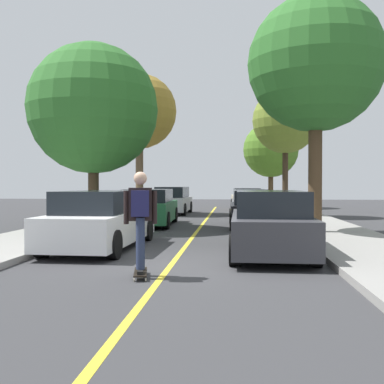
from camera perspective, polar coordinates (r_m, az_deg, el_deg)
ground at (r=9.33m, az=-2.58°, el=-9.04°), size 80.00×80.00×0.00m
center_line at (r=13.26m, az=-0.23°, el=-6.04°), size 0.12×39.20×0.01m
parked_car_left_nearest at (r=11.79m, az=-11.23°, el=-3.43°), size 1.96×4.74×1.46m
parked_car_left_near at (r=18.03m, az=-5.44°, el=-1.96°), size 2.09×4.53×1.43m
parked_car_left_far at (r=25.04m, az=-2.45°, el=-1.08°), size 1.89×4.09×1.48m
parked_car_right_nearest at (r=10.67m, az=9.69°, el=-3.86°), size 1.85×4.53×1.47m
parked_car_right_near at (r=17.27m, az=7.97°, el=-2.14°), size 2.00×4.10×1.39m
parked_car_right_far at (r=22.79m, az=7.29°, el=-1.41°), size 1.92×4.17×1.37m
parked_car_right_farthest at (r=29.71m, az=6.80°, el=-0.87°), size 2.02×4.70×1.37m
street_tree_left_nearest at (r=17.07m, az=-12.25°, el=10.09°), size 4.68×4.68×6.55m
street_tree_left_near at (r=25.02m, az=-6.60°, el=9.91°), size 4.01×4.01×7.42m
street_tree_right_nearest at (r=15.26m, az=15.20°, el=15.11°), size 4.23×4.23×7.36m
street_tree_right_near at (r=23.19m, az=11.60°, el=8.69°), size 3.24×3.24×6.25m
street_tree_right_far at (r=31.75m, az=9.83°, el=5.21°), size 3.76×3.76×5.73m
skateboard at (r=8.11m, az=-6.45°, el=-9.94°), size 0.37×0.87×0.10m
skateboarder at (r=7.95m, az=-6.47°, el=-2.82°), size 0.59×0.71×1.74m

